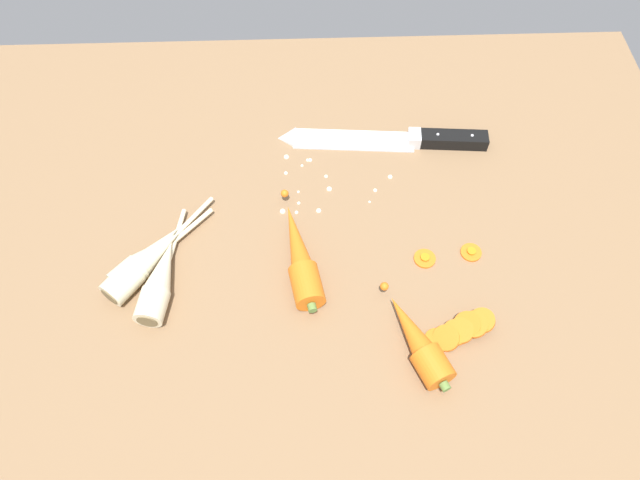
{
  "coord_description": "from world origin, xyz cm",
  "views": [
    {
      "loc": [
        -1.54,
        -47.55,
        72.52
      ],
      "look_at": [
        0.0,
        -2.0,
        1.5
      ],
      "focal_mm": 32.52,
      "sensor_mm": 36.0,
      "label": 1
    }
  ],
  "objects_px": {
    "parsnip_mid_right": "(145,261)",
    "carrot_slice_stray_mid": "(471,252)",
    "chefs_knife": "(379,139)",
    "carrot_slice_stack": "(461,330)",
    "parsnip_mid_left": "(160,280)",
    "carrot_slice_stray_near": "(425,258)",
    "parsnip_front": "(148,259)",
    "whole_carrot": "(300,257)",
    "whole_carrot_second": "(418,342)"
  },
  "relations": [
    {
      "from": "chefs_knife",
      "to": "whole_carrot",
      "type": "bearing_deg",
      "value": -120.06
    },
    {
      "from": "carrot_slice_stack",
      "to": "carrot_slice_stray_near",
      "type": "distance_m",
      "value": 0.12
    },
    {
      "from": "whole_carrot_second",
      "to": "parsnip_mid_right",
      "type": "xyz_separation_m",
      "value": [
        -0.37,
        0.13,
        -0.0
      ]
    },
    {
      "from": "chefs_knife",
      "to": "parsnip_mid_right",
      "type": "height_order",
      "value": "parsnip_mid_right"
    },
    {
      "from": "parsnip_mid_right",
      "to": "whole_carrot",
      "type": "bearing_deg",
      "value": -0.14
    },
    {
      "from": "whole_carrot_second",
      "to": "chefs_knife",
      "type": "bearing_deg",
      "value": 92.65
    },
    {
      "from": "carrot_slice_stack",
      "to": "carrot_slice_stray_mid",
      "type": "relative_size",
      "value": 3.1
    },
    {
      "from": "carrot_slice_stray_near",
      "to": "carrot_slice_stray_mid",
      "type": "xyz_separation_m",
      "value": [
        0.07,
        0.01,
        -0.0
      ]
    },
    {
      "from": "carrot_slice_stack",
      "to": "whole_carrot_second",
      "type": "bearing_deg",
      "value": -162.71
    },
    {
      "from": "chefs_knife",
      "to": "parsnip_front",
      "type": "relative_size",
      "value": 2.37
    },
    {
      "from": "parsnip_mid_right",
      "to": "chefs_knife",
      "type": "bearing_deg",
      "value": 33.24
    },
    {
      "from": "parsnip_front",
      "to": "carrot_slice_stray_near",
      "type": "distance_m",
      "value": 0.4
    },
    {
      "from": "parsnip_front",
      "to": "carrot_slice_stray_near",
      "type": "bearing_deg",
      "value": -0.36
    },
    {
      "from": "whole_carrot",
      "to": "parsnip_mid_right",
      "type": "height_order",
      "value": "whole_carrot"
    },
    {
      "from": "parsnip_front",
      "to": "carrot_slice_stray_near",
      "type": "xyz_separation_m",
      "value": [
        0.4,
        -0.0,
        -0.02
      ]
    },
    {
      "from": "carrot_slice_stray_near",
      "to": "parsnip_mid_right",
      "type": "bearing_deg",
      "value": -179.76
    },
    {
      "from": "parsnip_mid_right",
      "to": "carrot_slice_stray_mid",
      "type": "relative_size",
      "value": 5.95
    },
    {
      "from": "chefs_knife",
      "to": "parsnip_mid_right",
      "type": "bearing_deg",
      "value": -146.76
    },
    {
      "from": "chefs_knife",
      "to": "carrot_slice_stack",
      "type": "bearing_deg",
      "value": -77.41
    },
    {
      "from": "chefs_knife",
      "to": "whole_carrot_second",
      "type": "height_order",
      "value": "whole_carrot_second"
    },
    {
      "from": "chefs_knife",
      "to": "carrot_slice_stray_mid",
      "type": "bearing_deg",
      "value": -62.47
    },
    {
      "from": "chefs_knife",
      "to": "carrot_slice_stray_near",
      "type": "xyz_separation_m",
      "value": [
        0.05,
        -0.23,
        -0.0
      ]
    },
    {
      "from": "whole_carrot",
      "to": "carrot_slice_stray_near",
      "type": "relative_size",
      "value": 6.47
    },
    {
      "from": "whole_carrot_second",
      "to": "carrot_slice_stack",
      "type": "bearing_deg",
      "value": 17.29
    },
    {
      "from": "parsnip_mid_right",
      "to": "carrot_slice_stack",
      "type": "distance_m",
      "value": 0.45
    },
    {
      "from": "carrot_slice_stack",
      "to": "carrot_slice_stray_mid",
      "type": "distance_m",
      "value": 0.13
    },
    {
      "from": "whole_carrot",
      "to": "parsnip_mid_right",
      "type": "distance_m",
      "value": 0.22
    },
    {
      "from": "whole_carrot_second",
      "to": "carrot_slice_stray_near",
      "type": "bearing_deg",
      "value": 77.76
    },
    {
      "from": "chefs_knife",
      "to": "parsnip_mid_right",
      "type": "xyz_separation_m",
      "value": [
        -0.35,
        -0.23,
        0.01
      ]
    },
    {
      "from": "carrot_slice_stack",
      "to": "carrot_slice_stray_mid",
      "type": "bearing_deg",
      "value": 73.14
    },
    {
      "from": "whole_carrot_second",
      "to": "parsnip_mid_left",
      "type": "height_order",
      "value": "whole_carrot_second"
    },
    {
      "from": "parsnip_mid_left",
      "to": "whole_carrot_second",
      "type": "bearing_deg",
      "value": -16.61
    },
    {
      "from": "chefs_knife",
      "to": "carrot_slice_stray_mid",
      "type": "height_order",
      "value": "chefs_knife"
    },
    {
      "from": "chefs_knife",
      "to": "whole_carrot_second",
      "type": "bearing_deg",
      "value": -87.35
    },
    {
      "from": "whole_carrot_second",
      "to": "carrot_slice_stray_near",
      "type": "distance_m",
      "value": 0.14
    },
    {
      "from": "whole_carrot_second",
      "to": "carrot_slice_stray_mid",
      "type": "height_order",
      "value": "whole_carrot_second"
    },
    {
      "from": "carrot_slice_stray_near",
      "to": "carrot_slice_stack",
      "type": "bearing_deg",
      "value": -75.18
    },
    {
      "from": "chefs_knife",
      "to": "whole_carrot_second",
      "type": "xyz_separation_m",
      "value": [
        0.02,
        -0.37,
        0.01
      ]
    },
    {
      "from": "parsnip_mid_left",
      "to": "carrot_slice_stack",
      "type": "bearing_deg",
      "value": -11.71
    },
    {
      "from": "whole_carrot",
      "to": "parsnip_mid_left",
      "type": "bearing_deg",
      "value": -170.94
    },
    {
      "from": "parsnip_front",
      "to": "carrot_slice_stack",
      "type": "xyz_separation_m",
      "value": [
        0.43,
        -0.12,
        -0.01
      ]
    },
    {
      "from": "carrot_slice_stray_mid",
      "to": "carrot_slice_stack",
      "type": "bearing_deg",
      "value": -106.86
    },
    {
      "from": "chefs_knife",
      "to": "parsnip_mid_left",
      "type": "distance_m",
      "value": 0.42
    },
    {
      "from": "parsnip_mid_right",
      "to": "carrot_slice_stray_near",
      "type": "bearing_deg",
      "value": 0.24
    },
    {
      "from": "carrot_slice_stack",
      "to": "carrot_slice_stray_mid",
      "type": "xyz_separation_m",
      "value": [
        0.04,
        0.13,
        -0.01
      ]
    },
    {
      "from": "parsnip_front",
      "to": "parsnip_mid_left",
      "type": "xyz_separation_m",
      "value": [
        0.02,
        -0.04,
        -0.0
      ]
    },
    {
      "from": "parsnip_mid_right",
      "to": "carrot_slice_stray_mid",
      "type": "height_order",
      "value": "parsnip_mid_right"
    },
    {
      "from": "parsnip_mid_right",
      "to": "carrot_slice_stray_near",
      "type": "relative_size",
      "value": 5.76
    },
    {
      "from": "parsnip_mid_left",
      "to": "whole_carrot",
      "type": "bearing_deg",
      "value": 9.06
    },
    {
      "from": "carrot_slice_stray_mid",
      "to": "parsnip_mid_left",
      "type": "bearing_deg",
      "value": -174.69
    }
  ]
}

